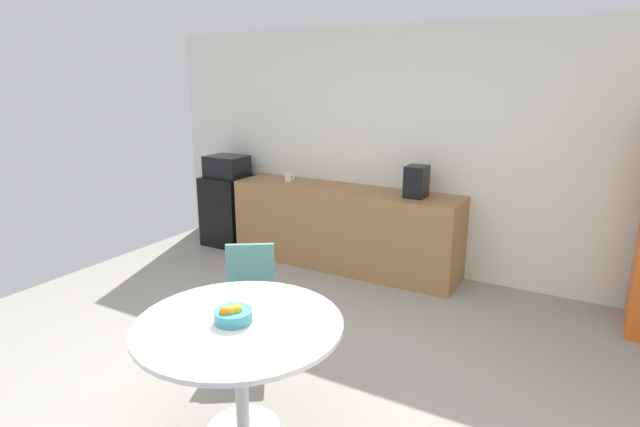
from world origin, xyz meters
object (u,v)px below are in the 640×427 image
at_px(coffee_maker, 416,182).
at_px(chair_teal, 250,286).
at_px(mini_fridge, 229,210).
at_px(microwave, 227,166).
at_px(round_table, 239,341).
at_px(fruit_bowl, 233,314).
at_px(mug_white, 288,177).

bearing_deg(coffee_maker, chair_teal, -107.83).
xyz_separation_m(mini_fridge, microwave, (0.00, 0.00, 0.57)).
bearing_deg(round_table, fruit_bowl, -153.34).
height_order(fruit_bowl, mug_white, mug_white).
xyz_separation_m(fruit_bowl, coffee_maker, (0.08, 2.81, 0.28)).
bearing_deg(coffee_maker, mug_white, 179.75).
bearing_deg(fruit_bowl, microwave, 130.20).
bearing_deg(mini_fridge, mug_white, 0.43).
height_order(microwave, round_table, microwave).
bearing_deg(coffee_maker, microwave, 180.00).
bearing_deg(round_table, mini_fridge, 130.67).
height_order(mug_white, coffee_maker, coffee_maker).
relative_size(microwave, chair_teal, 0.58).
distance_m(mini_fridge, coffee_maker, 2.54).
height_order(microwave, mug_white, microwave).
height_order(round_table, mug_white, mug_white).
distance_m(fruit_bowl, mug_white, 3.18).
relative_size(fruit_bowl, coffee_maker, 0.69).
bearing_deg(fruit_bowl, chair_teal, 122.29).
xyz_separation_m(mini_fridge, mug_white, (0.91, 0.01, 0.51)).
xyz_separation_m(round_table, chair_teal, (-0.57, 0.85, -0.09)).
bearing_deg(mug_white, chair_teal, -64.68).
height_order(microwave, coffee_maker, coffee_maker).
bearing_deg(chair_teal, fruit_bowl, -57.71).
bearing_deg(mini_fridge, fruit_bowl, -49.80).
xyz_separation_m(round_table, mug_white, (-1.50, 2.80, 0.33)).
bearing_deg(microwave, coffee_maker, 0.00).
xyz_separation_m(microwave, chair_teal, (1.83, -1.95, -0.48)).
bearing_deg(round_table, microwave, 130.67).
relative_size(microwave, round_table, 0.40).
height_order(mini_fridge, round_table, mini_fridge).
distance_m(mug_white, coffee_maker, 1.56).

